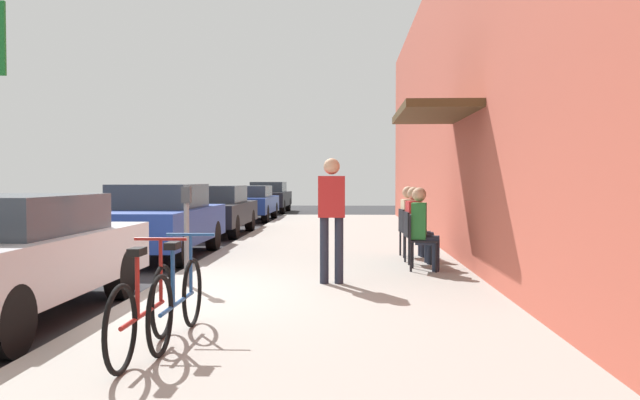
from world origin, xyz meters
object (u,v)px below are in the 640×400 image
object	(u,v)px
parked_car_4	(268,197)
parked_car_3	(249,202)
seated_patron_0	(423,226)
parked_car_0	(4,255)
cafe_chair_0	(419,238)
cafe_chair_1	(414,234)
parking_meter	(187,228)
seated_patron_2	(411,219)
parked_car_2	(214,209)
parked_car_1	(158,220)
pedestrian_standing	(332,210)
seated_patron_1	(417,222)
bicycle_1	(178,300)
bicycle_0	(144,310)
cafe_chair_2	(408,229)

from	to	relation	value
parked_car_4	parked_car_3	bearing A→B (deg)	-90.00
seated_patron_0	parked_car_0	bearing A→B (deg)	-146.02
cafe_chair_0	cafe_chair_1	xyz separation A→B (m)	(-0.00, 0.80, 0.00)
parked_car_3	parking_meter	xyz separation A→B (m)	(1.55, -15.35, 0.20)
parked_car_0	seated_patron_2	size ratio (longest dim) A/B	3.41
seated_patron_0	parked_car_2	bearing A→B (deg)	122.72
parked_car_1	parked_car_4	world-z (taller)	parked_car_1
pedestrian_standing	parking_meter	bearing A→B (deg)	-172.94
parked_car_0	parked_car_3	xyz separation A→B (m)	(-0.00, 17.07, -0.03)
cafe_chair_1	pedestrian_standing	xyz separation A→B (m)	(-1.32, -2.13, 0.50)
parking_meter	seated_patron_1	distance (m)	4.07
bicycle_1	parked_car_0	bearing A→B (deg)	151.95
parked_car_0	parking_meter	size ratio (longest dim) A/B	3.33
parked_car_4	pedestrian_standing	world-z (taller)	pedestrian_standing
seated_patron_1	parking_meter	bearing A→B (deg)	-144.37
parked_car_2	cafe_chair_0	size ratio (longest dim) A/B	5.06
parked_car_3	bicycle_1	size ratio (longest dim) A/B	2.57
parked_car_4	cafe_chair_0	size ratio (longest dim) A/B	5.06
parked_car_1	cafe_chair_1	distance (m)	5.04
parked_car_2	parked_car_0	bearing A→B (deg)	-90.00
bicycle_0	pedestrian_standing	size ratio (longest dim) A/B	1.01
cafe_chair_1	pedestrian_standing	distance (m)	2.56
cafe_chair_1	seated_patron_2	distance (m)	0.99
bicycle_1	seated_patron_1	bearing A→B (deg)	63.26
seated_patron_2	pedestrian_standing	bearing A→B (deg)	-114.04
parking_meter	seated_patron_0	distance (m)	3.66
cafe_chair_0	pedestrian_standing	distance (m)	1.94
pedestrian_standing	bicycle_0	bearing A→B (deg)	-111.56
parked_car_4	bicycle_0	distance (m)	24.70
cafe_chair_1	seated_patron_1	xyz separation A→B (m)	(0.06, 0.01, 0.19)
bicycle_0	parked_car_4	bearing A→B (deg)	94.77
parked_car_3	bicycle_1	bearing A→B (deg)	-83.11
bicycle_0	cafe_chair_0	distance (m)	5.64
parking_meter	pedestrian_standing	distance (m)	1.95
seated_patron_0	cafe_chair_1	xyz separation A→B (m)	(-0.06, 0.81, -0.19)
parked_car_1	parking_meter	bearing A→B (deg)	-68.38
parked_car_1	cafe_chair_0	size ratio (longest dim) A/B	5.06
seated_patron_0	cafe_chair_1	world-z (taller)	seated_patron_0
cafe_chair_2	parked_car_0	bearing A→B (deg)	-133.52
parked_car_1	parked_car_3	size ratio (longest dim) A/B	1.00
parked_car_0	parked_car_4	distance (m)	22.97
parked_car_4	cafe_chair_1	xyz separation A→B (m)	(4.80, -18.88, -0.11)
parked_car_4	cafe_chair_1	distance (m)	19.49
seated_patron_0	pedestrian_standing	xyz separation A→B (m)	(-1.38, -1.32, 0.30)
cafe_chair_0	seated_patron_1	size ratio (longest dim) A/B	0.67
parked_car_0	pedestrian_standing	distance (m)	4.01
bicycle_1	cafe_chair_1	distance (m)	5.87
parked_car_2	parking_meter	world-z (taller)	parking_meter
parked_car_4	cafe_chair_1	world-z (taller)	parked_car_4
parked_car_0	cafe_chair_2	world-z (taller)	parked_car_0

